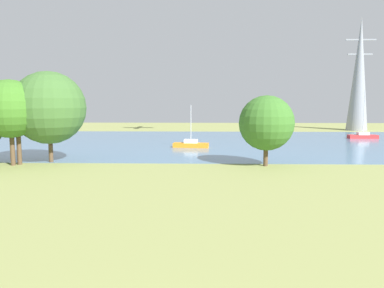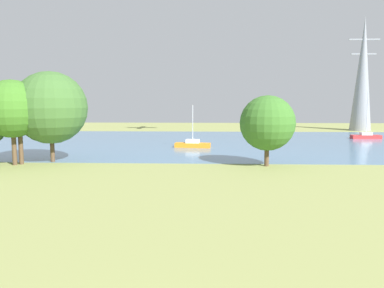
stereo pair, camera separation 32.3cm
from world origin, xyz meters
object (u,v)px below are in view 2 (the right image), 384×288
object	(u,v)px
sailboat_orange	(193,144)
tree_east_near	(19,113)
tree_west_near	(51,108)
tree_east_far	(12,109)
electricity_pylon	(363,74)
sailboat_red	(366,136)
tree_mid_shore	(267,123)

from	to	relation	value
sailboat_orange	tree_east_near	size ratio (longest dim) A/B	0.78
sailboat_orange	tree_west_near	size ratio (longest dim) A/B	0.62
tree_west_near	tree_east_far	bearing A→B (deg)	-145.46
electricity_pylon	sailboat_red	bearing A→B (deg)	-108.98
tree_east_far	tree_east_near	size ratio (longest dim) A/B	1.15
tree_east_far	tree_mid_shore	distance (m)	24.85
sailboat_orange	tree_east_far	size ratio (longest dim) A/B	0.68
tree_west_near	tree_mid_shore	size ratio (longest dim) A/B	1.36
sailboat_red	tree_mid_shore	size ratio (longest dim) A/B	1.18
sailboat_orange	tree_mid_shore	size ratio (longest dim) A/B	0.84
tree_east_far	tree_west_near	bearing A→B (deg)	34.54
sailboat_orange	tree_mid_shore	world-z (taller)	tree_mid_shore
tree_west_near	tree_mid_shore	world-z (taller)	tree_west_near
sailboat_red	tree_east_near	size ratio (longest dim) A/B	1.10
tree_east_far	electricity_pylon	size ratio (longest dim) A/B	0.35
sailboat_orange	tree_east_near	distance (m)	22.39
tree_west_near	electricity_pylon	world-z (taller)	electricity_pylon
tree_east_far	sailboat_red	bearing A→B (deg)	31.41
tree_east_near	sailboat_red	bearing A→B (deg)	31.20
tree_east_near	tree_mid_shore	world-z (taller)	tree_east_near
sailboat_red	electricity_pylon	world-z (taller)	electricity_pylon
sailboat_orange	tree_east_far	distance (m)	23.11
sailboat_red	electricity_pylon	size ratio (longest dim) A/B	0.34
sailboat_red	tree_east_far	xyz separation A→B (m)	(-45.77, -27.94, 5.06)
tree_east_near	electricity_pylon	bearing A→B (deg)	41.46
tree_east_far	tree_mid_shore	world-z (taller)	tree_east_far
sailboat_orange	tree_mid_shore	distance (m)	16.75
tree_east_near	tree_mid_shore	bearing A→B (deg)	-0.20
sailboat_red	tree_west_near	world-z (taller)	tree_west_near
sailboat_red	tree_east_near	world-z (taller)	sailboat_red
tree_mid_shore	sailboat_orange	bearing A→B (deg)	118.41
tree_east_near	tree_west_near	world-z (taller)	tree_west_near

